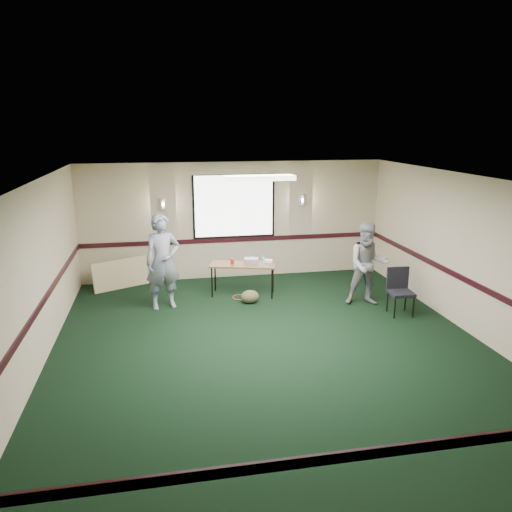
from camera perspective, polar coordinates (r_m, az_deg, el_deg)
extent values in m
plane|color=black|center=(8.25, 1.74, -10.38)|extent=(8.00, 8.00, 0.00)
plane|color=#C4B18D|center=(11.61, -2.53, 4.07)|extent=(7.00, 0.00, 7.00)
plane|color=#C4B18D|center=(4.27, 14.18, -16.15)|extent=(7.00, 0.00, 7.00)
plane|color=#C4B18D|center=(7.82, -24.11, -2.57)|extent=(0.00, 8.00, 8.00)
plane|color=#C4B18D|center=(9.18, 23.65, -0.07)|extent=(0.00, 8.00, 8.00)
plane|color=white|center=(7.51, 1.90, 8.60)|extent=(8.00, 8.00, 0.00)
cube|color=black|center=(11.69, -2.50, 1.89)|extent=(7.00, 0.03, 0.10)
cube|color=black|center=(4.52, 13.71, -20.96)|extent=(7.00, 0.03, 0.10)
cube|color=black|center=(7.95, -23.66, -5.67)|extent=(0.03, 8.00, 0.10)
cube|color=black|center=(9.29, 23.28, -2.76)|extent=(0.03, 8.00, 0.10)
cube|color=black|center=(11.52, -2.53, 5.75)|extent=(1.90, 0.01, 1.50)
cube|color=white|center=(11.52, -2.53, 5.75)|extent=(1.80, 0.02, 1.40)
cube|color=tan|center=(11.42, -2.57, 9.57)|extent=(2.05, 0.08, 0.10)
cylinder|color=silver|center=(11.35, -10.57, 5.89)|extent=(0.16, 0.16, 0.25)
cylinder|color=silver|center=(11.81, 5.24, 6.42)|extent=(0.16, 0.16, 0.25)
cube|color=white|center=(8.49, 0.39, 8.92)|extent=(1.20, 0.32, 0.08)
cube|color=brown|center=(10.46, -1.52, -0.99)|extent=(1.46, 0.89, 0.04)
cylinder|color=black|center=(10.44, -5.06, -3.04)|extent=(0.03, 0.03, 0.65)
cylinder|color=black|center=(10.31, 1.84, -3.21)|extent=(0.03, 0.03, 0.65)
cylinder|color=black|center=(10.85, -4.69, -2.33)|extent=(0.03, 0.03, 0.65)
cylinder|color=black|center=(10.72, 1.95, -2.49)|extent=(0.03, 0.03, 0.65)
cube|color=#919199|center=(10.52, -0.56, -0.52)|extent=(0.33, 0.29, 0.10)
cube|color=white|center=(10.58, 1.36, -0.56)|extent=(0.24, 0.22, 0.05)
cylinder|color=red|center=(10.45, -2.73, -0.60)|extent=(0.07, 0.07, 0.11)
cylinder|color=#89C1E0|center=(10.29, 0.85, -0.63)|extent=(0.05, 0.05, 0.18)
ellipsoid|color=#433F26|center=(10.14, -0.70, -4.66)|extent=(0.44, 0.37, 0.26)
torus|color=#CA4519|center=(10.48, -1.76, -4.72)|extent=(0.40, 0.40, 0.02)
cube|color=tan|center=(11.38, -15.22, -2.01)|extent=(1.20, 0.72, 0.64)
cube|color=black|center=(9.83, 16.25, -4.08)|extent=(0.46, 0.46, 0.06)
cube|color=black|center=(9.94, 15.88, -2.40)|extent=(0.43, 0.08, 0.43)
cylinder|color=black|center=(9.68, 15.58, -5.77)|extent=(0.03, 0.03, 0.40)
cylinder|color=black|center=(9.82, 17.54, -5.62)|extent=(0.03, 0.03, 0.40)
cylinder|color=black|center=(9.99, 14.79, -5.06)|extent=(0.03, 0.03, 0.40)
cylinder|color=black|center=(10.13, 16.70, -4.93)|extent=(0.03, 0.03, 0.40)
imported|color=#3F558C|center=(9.83, -10.60, -0.66)|extent=(0.77, 0.59, 1.87)
imported|color=#6F91AD|center=(10.11, 12.64, -0.93)|extent=(0.92, 0.79, 1.67)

